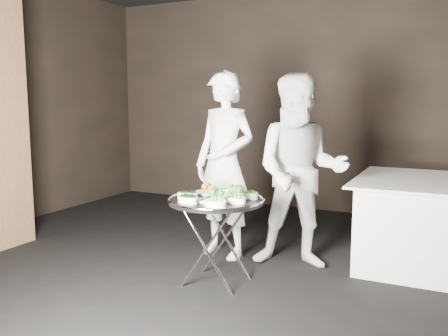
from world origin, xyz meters
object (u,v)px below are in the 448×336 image
at_px(tray_stand, 216,238).
at_px(dining_table, 435,223).
at_px(serving_tray, 216,200).
at_px(waiter_left, 224,165).
at_px(waiter_right, 300,171).

xyz_separation_m(tray_stand, dining_table, (1.61, 1.24, 0.01)).
bearing_deg(tray_stand, serving_tray, 90.00).
height_order(tray_stand, waiter_left, waiter_left).
relative_size(waiter_left, waiter_right, 1.02).
height_order(tray_stand, waiter_right, waiter_right).
bearing_deg(dining_table, tray_stand, -142.43).
bearing_deg(waiter_right, waiter_left, 166.88).
bearing_deg(dining_table, serving_tray, -142.43).
xyz_separation_m(serving_tray, waiter_left, (-0.26, 0.70, 0.19)).
height_order(waiter_left, dining_table, waiter_left).
relative_size(tray_stand, waiter_right, 0.40).
bearing_deg(serving_tray, waiter_right, 55.34).
xyz_separation_m(tray_stand, serving_tray, (0.00, 0.00, 0.31)).
relative_size(serving_tray, waiter_left, 0.44).
bearing_deg(waiter_right, serving_tray, -138.69).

